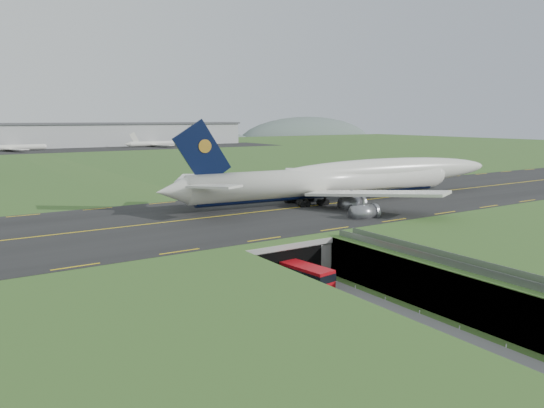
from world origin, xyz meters
TOP-DOWN VIEW (x-y plane):
  - ground at (0.00, 0.00)m, footprint 900.00×900.00m
  - airfield_deck at (0.00, 0.00)m, footprint 800.00×800.00m
  - trench_road at (0.00, -7.50)m, footprint 12.00×75.00m
  - taxiway at (0.00, 33.00)m, footprint 800.00×44.00m
  - tunnel_portal at (0.00, 16.71)m, footprint 17.00×22.30m
  - guideway at (11.00, -19.11)m, footprint 3.00×53.00m
  - jumbo_jet at (34.44, 34.62)m, footprint 86.93×57.01m
  - shuttle_tram at (0.02, 3.79)m, footprint 4.31×8.87m
  - cargo_terminal at (-0.10, 299.41)m, footprint 320.00×67.00m
  - distant_hills at (64.38, 430.00)m, footprint 700.00×91.00m

SIDE VIEW (x-z plane):
  - distant_hills at x=64.38m, z-range -34.00..26.00m
  - ground at x=0.00m, z-range 0.00..0.00m
  - trench_road at x=0.00m, z-range 0.00..0.20m
  - shuttle_tram at x=0.02m, z-range 0.16..3.61m
  - airfield_deck at x=0.00m, z-range 0.00..6.00m
  - tunnel_portal at x=0.00m, z-range 0.33..6.33m
  - guideway at x=11.00m, z-range 1.80..8.85m
  - taxiway at x=0.00m, z-range 6.00..6.18m
  - jumbo_jet at x=34.44m, z-range 1.61..20.55m
  - cargo_terminal at x=-0.10m, z-range 6.16..21.76m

